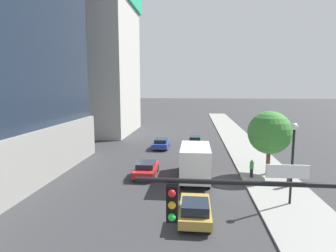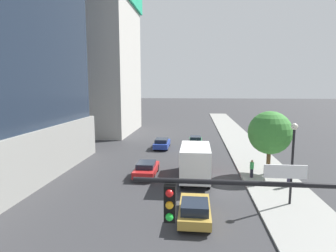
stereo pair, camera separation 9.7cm
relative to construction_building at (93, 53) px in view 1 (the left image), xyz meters
The scene contains 12 objects.
sidewalk 36.77m from the construction_building, 44.13° to the right, with size 4.82×120.00×0.15m, color gray.
construction_building is the anchor object (origin of this frame).
traffic_light_pole 46.49m from the construction_building, 63.67° to the right, with size 6.33×0.48×5.99m.
street_lamp 39.43m from the construction_building, 50.23° to the right, with size 0.44×0.44×5.54m.
street_tree 34.89m from the construction_building, 42.75° to the right, with size 3.87×3.87×5.78m.
car_green 24.58m from the construction_building, 30.21° to the right, with size 1.73×4.15×1.38m.
car_gold 39.06m from the construction_building, 60.80° to the right, with size 1.87×4.11×1.41m.
car_blue 22.55m from the construction_building, 42.39° to the right, with size 1.85×4.29×1.35m.
car_red 30.47m from the construction_building, 60.52° to the right, with size 1.83×4.13×1.31m.
box_truck 32.64m from the construction_building, 53.73° to the right, with size 2.43×6.88×3.15m.
pedestrian_green_shirt 35.48m from the construction_building, 46.15° to the right, with size 0.34×0.34×1.57m.
pedestrian_yellow_shirt 38.47m from the construction_building, 45.63° to the right, with size 0.34×0.34×1.76m.
Camera 1 is at (1.94, -4.31, 8.03)m, focal length 29.64 mm.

